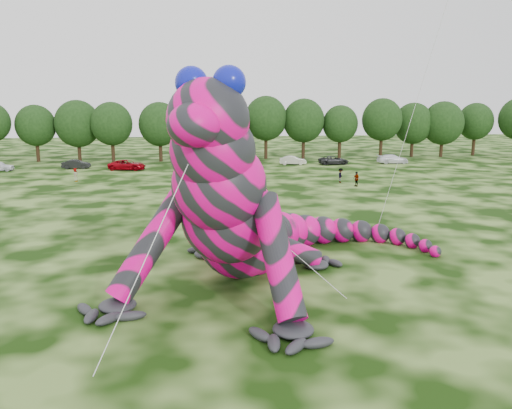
{
  "coord_description": "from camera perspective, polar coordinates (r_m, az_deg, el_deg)",
  "views": [
    {
      "loc": [
        -5.03,
        -25.24,
        9.09
      ],
      "look_at": [
        -1.82,
        -0.16,
        4.0
      ],
      "focal_mm": 35.0,
      "sensor_mm": 36.0,
      "label": 1
    }
  ],
  "objects": [
    {
      "name": "spectator_4",
      "position": [
        63.64,
        -19.93,
        3.21
      ],
      "size": [
        0.57,
        0.82,
        1.59
      ],
      "primitive_type": "imported",
      "rotation": [
        0.0,
        0.0,
        1.48
      ],
      "color": "gray",
      "rests_on": "ground"
    },
    {
      "name": "car_7",
      "position": [
        80.99,
        15.35,
        5.04
      ],
      "size": [
        4.9,
        2.04,
        1.41
      ],
      "primitive_type": "imported",
      "rotation": [
        0.0,
        0.0,
        1.58
      ],
      "color": "white",
      "rests_on": "ground"
    },
    {
      "name": "tree_8",
      "position": [
        82.36,
        -6.79,
        8.09
      ],
      "size": [
        6.14,
        5.53,
        8.94
      ],
      "primitive_type": null,
      "color": "black",
      "rests_on": "ground"
    },
    {
      "name": "tree_15",
      "position": [
        93.82,
        20.55,
        8.06
      ],
      "size": [
        7.17,
        6.45,
        9.63
      ],
      "primitive_type": null,
      "color": "black",
      "rests_on": "ground"
    },
    {
      "name": "tree_7",
      "position": [
        82.31,
        -10.92,
        8.15
      ],
      "size": [
        6.68,
        6.01,
        9.48
      ],
      "primitive_type": null,
      "color": "black",
      "rests_on": "ground"
    },
    {
      "name": "spectator_3",
      "position": [
        57.28,
        11.39,
        2.88
      ],
      "size": [
        0.71,
        1.06,
        1.68
      ],
      "primitive_type": "imported",
      "rotation": [
        0.0,
        0.0,
        5.05
      ],
      "color": "gray",
      "rests_on": "ground"
    },
    {
      "name": "ground",
      "position": [
        27.29,
        3.78,
        -8.1
      ],
      "size": [
        240.0,
        240.0,
        0.0
      ],
      "primitive_type": "plane",
      "color": "#16330A",
      "rests_on": "ground"
    },
    {
      "name": "tree_6",
      "position": [
        82.99,
        -16.13,
        7.94
      ],
      "size": [
        6.52,
        5.86,
        9.49
      ],
      "primitive_type": null,
      "color": "black",
      "rests_on": "ground"
    },
    {
      "name": "car_3",
      "position": [
        72.24,
        -6.7,
        4.68
      ],
      "size": [
        5.19,
        2.12,
        1.51
      ],
      "primitive_type": "imported",
      "rotation": [
        0.0,
        0.0,
        1.57
      ],
      "color": "#ACB1B5",
      "rests_on": "ground"
    },
    {
      "name": "car_1",
      "position": [
        76.25,
        -19.86,
        4.35
      ],
      "size": [
        3.96,
        1.49,
        1.29
      ],
      "primitive_type": "imported",
      "rotation": [
        0.0,
        0.0,
        1.54
      ],
      "color": "black",
      "rests_on": "ground"
    },
    {
      "name": "tree_13",
      "position": [
        88.51,
        14.17,
        8.44
      ],
      "size": [
        6.83,
        6.15,
        10.13
      ],
      "primitive_type": null,
      "color": "black",
      "rests_on": "ground"
    },
    {
      "name": "car_4",
      "position": [
        74.96,
        -2.59,
        4.95
      ],
      "size": [
        4.39,
        2.43,
        1.41
      ],
      "primitive_type": "imported",
      "rotation": [
        0.0,
        0.0,
        1.76
      ],
      "color": "#181953",
      "rests_on": "ground"
    },
    {
      "name": "spectator_5",
      "position": [
        46.23,
        0.94,
        1.2
      ],
      "size": [
        1.79,
        1.02,
        1.84
      ],
      "primitive_type": "imported",
      "rotation": [
        0.0,
        0.0,
        2.85
      ],
      "color": "gray",
      "rests_on": "ground"
    },
    {
      "name": "car_6",
      "position": [
        77.82,
        8.87,
        5.01
      ],
      "size": [
        4.71,
        2.37,
        1.28
      ],
      "primitive_type": "imported",
      "rotation": [
        0.0,
        0.0,
        1.63
      ],
      "color": "#29292B",
      "rests_on": "ground"
    },
    {
      "name": "tree_5",
      "position": [
        85.71,
        -19.68,
        7.93
      ],
      "size": [
        7.16,
        6.44,
        9.8
      ],
      "primitive_type": null,
      "color": "black",
      "rests_on": "ground"
    },
    {
      "name": "tree_10",
      "position": [
        84.82,
        1.14,
        8.79
      ],
      "size": [
        7.09,
        6.38,
        10.5
      ],
      "primitive_type": null,
      "color": "black",
      "rests_on": "ground"
    },
    {
      "name": "tree_16",
      "position": [
        98.62,
        23.73,
        7.88
      ],
      "size": [
        6.26,
        5.63,
        9.37
      ],
      "primitive_type": null,
      "color": "black",
      "rests_on": "ground"
    },
    {
      "name": "tree_12",
      "position": [
        86.8,
        9.58,
        8.19
      ],
      "size": [
        5.99,
        5.39,
        8.97
      ],
      "primitive_type": null,
      "color": "black",
      "rests_on": "ground"
    },
    {
      "name": "spectator_0",
      "position": [
        50.41,
        -7.73,
        1.86
      ],
      "size": [
        0.68,
        0.52,
        1.68
      ],
      "primitive_type": "imported",
      "rotation": [
        0.0,
        0.0,
        0.2
      ],
      "color": "gray",
      "rests_on": "ground"
    },
    {
      "name": "inflatable_gecko",
      "position": [
        26.51,
        -0.79,
        3.29
      ],
      "size": [
        25.39,
        27.04,
        10.72
      ],
      "primitive_type": null,
      "rotation": [
        0.0,
        0.0,
        -0.43
      ],
      "color": "#EF0281",
      "rests_on": "ground"
    },
    {
      "name": "tree_9",
      "position": [
        82.94,
        -3.11,
        8.08
      ],
      "size": [
        5.27,
        4.74,
        8.68
      ],
      "primitive_type": null,
      "color": "black",
      "rests_on": "ground"
    },
    {
      "name": "spectator_2",
      "position": [
        59.7,
        9.65,
        3.29
      ],
      "size": [
        1.09,
        1.27,
        1.71
      ],
      "primitive_type": "imported",
      "rotation": [
        0.0,
        0.0,
        1.07
      ],
      "color": "gray",
      "rests_on": "ground"
    },
    {
      "name": "car_2",
      "position": [
        72.61,
        -14.51,
        4.4
      ],
      "size": [
        5.5,
        3.23,
        1.44
      ],
      "primitive_type": "imported",
      "rotation": [
        0.0,
        0.0,
        1.4
      ],
      "color": "#97030D",
      "rests_on": "ground"
    },
    {
      "name": "tree_4",
      "position": [
        87.6,
        -23.82,
        7.44
      ],
      "size": [
        6.22,
        5.6,
        9.06
      ],
      "primitive_type": null,
      "color": "black",
      "rests_on": "ground"
    },
    {
      "name": "car_5",
      "position": [
        76.72,
        4.24,
        5.05
      ],
      "size": [
        4.27,
        2.13,
        1.35
      ],
      "primitive_type": "imported",
      "rotation": [
        0.0,
        0.0,
        1.39
      ],
      "color": "beige",
      "rests_on": "ground"
    },
    {
      "name": "tree_11",
      "position": [
        85.62,
        5.46,
        8.62
      ],
      "size": [
        7.01,
        6.31,
        10.07
      ],
      "primitive_type": null,
      "color": "black",
      "rests_on": "ground"
    },
    {
      "name": "tree_14",
      "position": [
        92.47,
        17.49,
        8.15
      ],
      "size": [
        6.82,
        6.14,
        9.4
      ],
      "primitive_type": null,
      "color": "black",
      "rests_on": "ground"
    }
  ]
}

